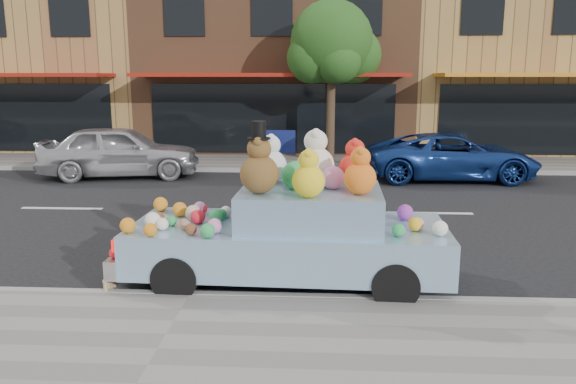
# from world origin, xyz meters

# --- Properties ---
(ground) EXTENTS (120.00, 120.00, 0.00)m
(ground) POSITION_xyz_m (0.00, 0.00, 0.00)
(ground) COLOR black
(ground) RESTS_ON ground
(near_sidewalk) EXTENTS (60.00, 3.00, 0.12)m
(near_sidewalk) POSITION_xyz_m (0.00, -6.50, 0.06)
(near_sidewalk) COLOR gray
(near_sidewalk) RESTS_ON ground
(far_sidewalk) EXTENTS (60.00, 3.00, 0.12)m
(far_sidewalk) POSITION_xyz_m (0.00, 6.50, 0.06)
(far_sidewalk) COLOR gray
(far_sidewalk) RESTS_ON ground
(near_kerb) EXTENTS (60.00, 0.12, 0.13)m
(near_kerb) POSITION_xyz_m (0.00, -5.00, 0.07)
(near_kerb) COLOR gray
(near_kerb) RESTS_ON ground
(far_kerb) EXTENTS (60.00, 0.12, 0.13)m
(far_kerb) POSITION_xyz_m (0.00, 5.00, 0.07)
(far_kerb) COLOR gray
(far_kerb) RESTS_ON ground
(storefront_left) EXTENTS (10.00, 9.80, 7.30)m
(storefront_left) POSITION_xyz_m (-10.00, 11.97, 3.64)
(storefront_left) COLOR #A17E43
(storefront_left) RESTS_ON ground
(storefront_mid) EXTENTS (10.00, 9.80, 7.30)m
(storefront_mid) POSITION_xyz_m (0.00, 11.97, 3.64)
(storefront_mid) COLOR brown
(storefront_mid) RESTS_ON ground
(storefront_right) EXTENTS (10.00, 9.80, 7.30)m
(storefront_right) POSITION_xyz_m (10.00, 11.97, 3.64)
(storefront_right) COLOR #A17E43
(storefront_right) RESTS_ON ground
(street_tree) EXTENTS (3.00, 2.70, 5.22)m
(street_tree) POSITION_xyz_m (2.03, 6.55, 3.69)
(street_tree) COLOR #38281C
(street_tree) RESTS_ON ground
(car_silver) EXTENTS (4.69, 2.54, 1.51)m
(car_silver) POSITION_xyz_m (-4.05, 3.92, 0.76)
(car_silver) COLOR silver
(car_silver) RESTS_ON ground
(car_blue) EXTENTS (4.71, 2.24, 1.30)m
(car_blue) POSITION_xyz_m (5.37, 4.08, 0.65)
(car_blue) COLOR navy
(car_blue) RESTS_ON ground
(art_car) EXTENTS (4.54, 1.90, 2.29)m
(art_car) POSITION_xyz_m (1.25, -4.24, 0.79)
(art_car) COLOR black
(art_car) RESTS_ON ground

